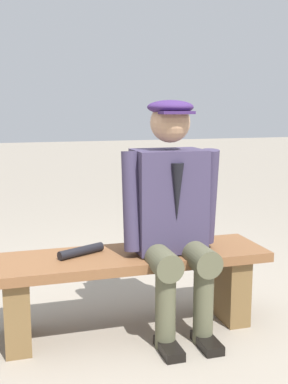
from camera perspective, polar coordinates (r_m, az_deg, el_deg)
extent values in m
plane|color=gray|center=(2.99, -1.84, -15.44)|extent=(30.00, 30.00, 0.00)
cube|color=brown|center=(2.83, -1.89, -7.64)|extent=(1.61, 0.45, 0.05)
cube|color=brown|center=(3.11, 9.53, -10.52)|extent=(0.13, 0.38, 0.40)
cube|color=brown|center=(2.83, -14.54, -12.88)|extent=(0.13, 0.38, 0.40)
cube|color=#3B334F|center=(2.82, 2.82, -0.93)|extent=(0.39, 0.28, 0.58)
cylinder|color=#1E2338|center=(2.78, 2.87, 4.29)|extent=(0.22, 0.22, 0.06)
cone|color=black|center=(2.67, 3.85, -0.02)|extent=(0.07, 0.07, 0.32)
sphere|color=tan|center=(2.75, 3.04, 8.01)|extent=(0.22, 0.22, 0.22)
ellipsoid|color=#372055|center=(2.75, 3.06, 9.74)|extent=(0.26, 0.26, 0.08)
cube|color=#372055|center=(2.65, 3.78, 9.13)|extent=(0.18, 0.10, 0.02)
cylinder|color=brown|center=(2.80, 5.83, -7.11)|extent=(0.15, 0.43, 0.15)
cylinder|color=brown|center=(2.76, 6.86, -12.49)|extent=(0.11, 0.11, 0.46)
cube|color=black|center=(2.79, 7.27, -16.84)|extent=(0.10, 0.24, 0.05)
cylinder|color=#3B334F|center=(2.86, 7.39, -0.55)|extent=(0.11, 0.16, 0.56)
cylinder|color=brown|center=(2.73, 1.57, -7.53)|extent=(0.15, 0.43, 0.15)
cylinder|color=brown|center=(2.69, 2.49, -13.08)|extent=(0.11, 0.11, 0.46)
cube|color=black|center=(2.72, 2.88, -17.54)|extent=(0.10, 0.24, 0.05)
cylinder|color=#3B334F|center=(2.71, -1.43, -1.06)|extent=(0.10, 0.15, 0.56)
cylinder|color=black|center=(2.80, -7.27, -6.77)|extent=(0.28, 0.17, 0.05)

